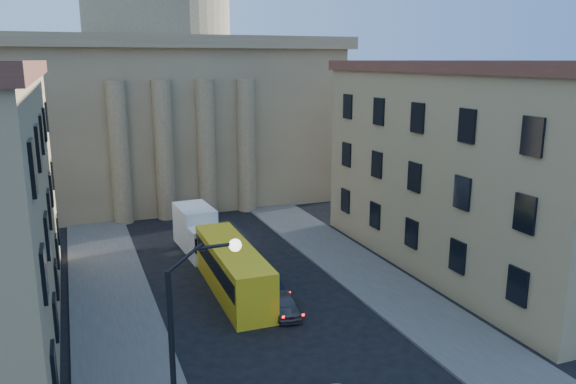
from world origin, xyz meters
TOP-DOWN VIEW (x-y plane):
  - sidewalk_left at (-8.50, 18.00)m, footprint 5.00×60.00m
  - sidewalk_right at (8.50, 18.00)m, footprint 5.00×60.00m
  - church at (0.00, 55.47)m, footprint 68.02×28.76m
  - building_right at (17.00, 22.00)m, footprint 11.60×26.60m
  - street_lamp at (-6.97, 8.00)m, footprint 2.62×0.44m
  - car_right_far at (0.93, 19.28)m, footprint 1.96×3.81m
  - car_right_distant at (0.80, 22.42)m, footprint 1.61×4.52m
  - city_bus at (-1.03, 23.52)m, footprint 2.73×11.08m
  - box_truck at (-1.36, 32.16)m, footprint 2.83×6.43m

SIDE VIEW (x-z plane):
  - sidewalk_left at x=-8.50m, z-range 0.00..0.15m
  - sidewalk_right at x=8.50m, z-range 0.00..0.15m
  - car_right_far at x=0.93m, z-range 0.00..1.24m
  - car_right_distant at x=0.80m, z-range 0.00..1.49m
  - box_truck at x=-1.36m, z-range -0.09..3.37m
  - city_bus at x=-1.03m, z-range 0.12..3.23m
  - street_lamp at x=-6.97m, z-range 0.87..9.70m
  - building_right at x=17.00m, z-range 0.07..14.77m
  - church at x=0.00m, z-range -6.42..30.18m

